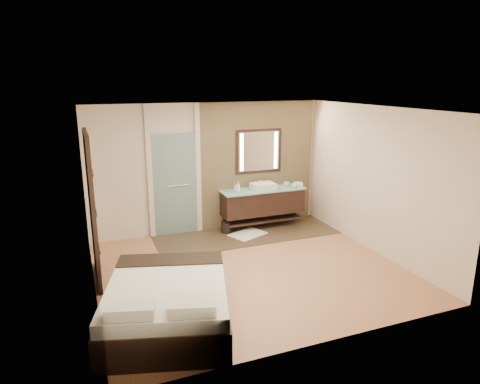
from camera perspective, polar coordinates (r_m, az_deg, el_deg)
name	(u,v)px	position (r m, az deg, el deg)	size (l,w,h in m)	color
floor	(250,270)	(7.42, 1.33, -10.33)	(5.00, 5.00, 0.00)	#A46945
tile_strip	(247,234)	(8.99, 0.91, -5.66)	(3.80, 1.30, 0.01)	#392D1F
stone_wall	(258,164)	(9.36, 2.36, 3.70)	(2.60, 0.08, 2.70)	tan
vanity	(263,202)	(9.28, 3.04, -1.30)	(1.85, 0.55, 0.88)	black
mirror_unit	(259,151)	(9.25, 2.51, 5.46)	(1.06, 0.04, 0.96)	black
frosted_door	(175,181)	(8.83, -8.70, 1.49)	(1.10, 0.12, 2.70)	#A7D4CE
shoji_partition	(92,208)	(7.06, -19.09, -1.98)	(0.06, 1.20, 2.40)	black
bed	(168,303)	(5.85, -9.59, -14.43)	(2.03, 2.30, 0.75)	black
bath_mat	(248,234)	(8.96, 1.04, -5.65)	(0.72, 0.50, 0.02)	white
waste_bin	(226,228)	(9.04, -1.93, -4.77)	(0.19, 0.19, 0.24)	black
tissue_box	(299,185)	(9.45, 7.89, 0.99)	(0.12, 0.12, 0.10)	white
soap_bottle_a	(238,187)	(8.91, -0.22, 0.67)	(0.08, 0.08, 0.22)	white
soap_bottle_b	(236,187)	(9.01, -0.57, 0.62)	(0.07, 0.07, 0.15)	#B2B2B2
soap_bottle_c	(295,185)	(9.37, 7.29, 1.00)	(0.11, 0.11, 0.14)	#BCECED
cup	(286,184)	(9.48, 6.20, 1.06)	(0.11, 0.11, 0.09)	white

